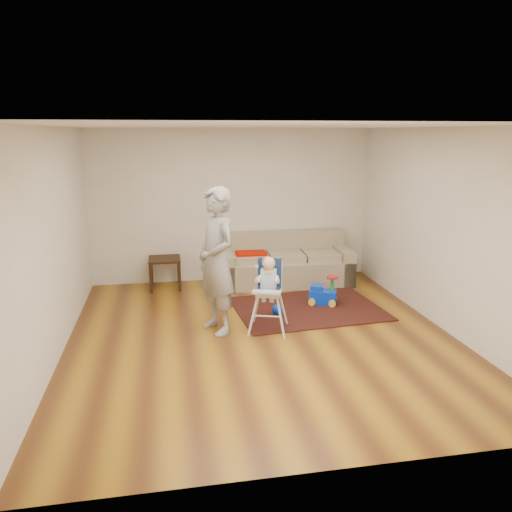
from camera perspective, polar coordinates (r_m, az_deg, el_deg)
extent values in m
plane|color=#522D11|center=(6.69, 0.62, -9.16)|extent=(5.50, 5.50, 0.00)
cube|color=beige|center=(8.96, -2.72, 5.74)|extent=(5.00, 0.04, 2.70)
cube|color=beige|center=(6.31, -22.22, 1.24)|extent=(0.04, 5.50, 2.70)
cube|color=beige|center=(7.19, 20.65, 2.82)|extent=(0.04, 5.50, 2.70)
cube|color=white|center=(6.15, 0.69, 14.64)|extent=(5.00, 5.50, 0.04)
cube|color=#B01100|center=(8.65, -0.58, 0.32)|extent=(0.54, 0.36, 0.04)
cube|color=black|center=(7.71, 5.94, -5.97)|extent=(2.30, 1.80, 0.02)
sphere|color=#0936E2|center=(7.36, 2.47, -6.15)|extent=(0.16, 0.16, 0.16)
cylinder|color=#0936E2|center=(6.48, 1.13, -1.26)|extent=(0.05, 0.12, 0.01)
imported|color=#9C9C9F|center=(6.59, -4.52, -0.59)|extent=(0.72, 0.84, 1.95)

